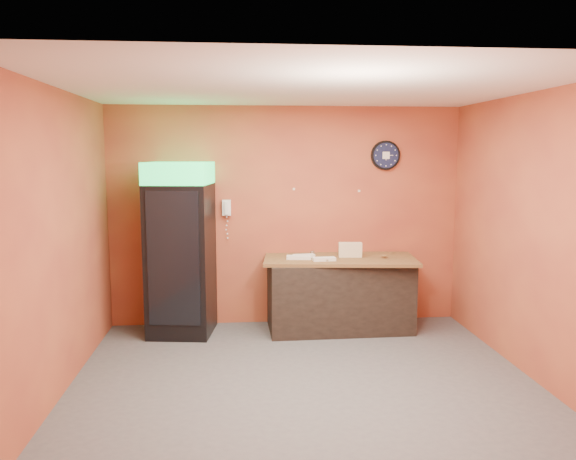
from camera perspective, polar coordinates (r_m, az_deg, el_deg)
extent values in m
plane|color=#47474C|center=(5.65, 1.64, -15.17)|extent=(4.50, 4.50, 0.00)
cube|color=#BB5C34|center=(7.24, -0.19, 1.42)|extent=(4.50, 0.02, 2.80)
cube|color=#BB5C34|center=(5.48, -22.38, -1.26)|extent=(0.02, 4.00, 2.80)
cube|color=#BB5C34|center=(5.97, 23.68, -0.62)|extent=(0.02, 4.00, 2.80)
cube|color=white|center=(5.24, 1.76, 14.31)|extent=(4.50, 4.00, 0.02)
cube|color=black|center=(6.97, -10.80, -2.97)|extent=(0.83, 0.83, 1.84)
cube|color=#1AE45B|center=(6.86, -11.03, 5.69)|extent=(0.83, 0.83, 0.26)
cube|color=black|center=(6.59, -10.69, -2.89)|extent=(0.61, 0.10, 1.58)
cube|color=black|center=(7.12, 5.24, -6.60)|extent=(1.77, 0.81, 0.88)
cylinder|color=black|center=(7.39, 9.87, 7.48)|extent=(0.38, 0.05, 0.38)
cylinder|color=#0F1433|center=(7.37, 9.92, 7.48)|extent=(0.32, 0.01, 0.32)
cube|color=white|center=(7.36, 9.94, 7.48)|extent=(0.09, 0.00, 0.09)
cube|color=white|center=(7.16, -6.26, 2.27)|extent=(0.11, 0.06, 0.20)
cube|color=white|center=(7.11, -6.27, 2.23)|extent=(0.05, 0.04, 0.16)
cube|color=brown|center=(7.02, 5.28, -2.96)|extent=(1.95, 1.06, 0.04)
cube|color=beige|center=(7.05, 6.33, -2.50)|extent=(0.30, 0.13, 0.06)
cube|color=beige|center=(7.04, 6.34, -2.01)|extent=(0.30, 0.13, 0.06)
cube|color=beige|center=(7.03, 6.35, -1.52)|extent=(0.30, 0.13, 0.06)
cube|color=silver|center=(6.88, 1.11, -2.80)|extent=(0.31, 0.16, 0.04)
cube|color=silver|center=(6.79, 3.67, -2.96)|extent=(0.28, 0.13, 0.04)
cube|color=silver|center=(6.99, 1.62, -2.65)|extent=(0.28, 0.14, 0.04)
cylinder|color=silver|center=(7.14, 2.49, -2.35)|extent=(0.06, 0.06, 0.06)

